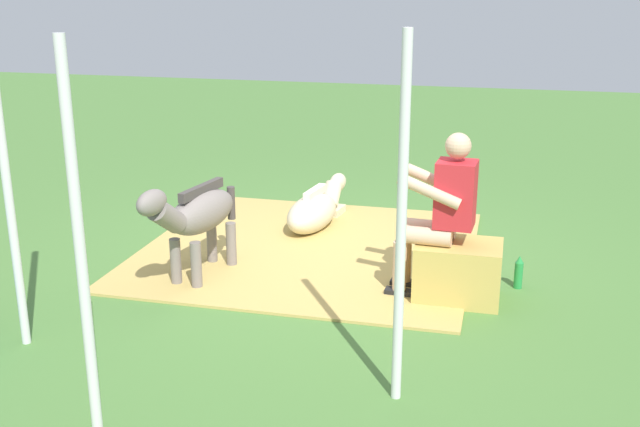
# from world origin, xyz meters

# --- Properties ---
(ground_plane) EXTENTS (24.00, 24.00, 0.00)m
(ground_plane) POSITION_xyz_m (0.00, 0.00, 0.00)
(ground_plane) COLOR #4C7A38
(hay_patch) EXTENTS (3.04, 2.95, 0.02)m
(hay_patch) POSITION_xyz_m (0.19, -0.29, 0.01)
(hay_patch) COLOR tan
(hay_patch) RESTS_ON ground
(hay_bale) EXTENTS (0.67, 0.49, 0.46)m
(hay_bale) POSITION_xyz_m (-1.25, 0.52, 0.23)
(hay_bale) COLOR tan
(hay_bale) RESTS_ON ground
(person_seated) EXTENTS (0.68, 0.44, 1.34)m
(person_seated) POSITION_xyz_m (-1.09, 0.51, 0.74)
(person_seated) COLOR #D8AD8C
(person_seated) RESTS_ON ground
(pony_standing) EXTENTS (0.46, 1.34, 0.94)m
(pony_standing) POSITION_xyz_m (0.91, 0.64, 0.57)
(pony_standing) COLOR slate
(pony_standing) RESTS_ON ground
(pony_lying) EXTENTS (0.52, 1.36, 0.42)m
(pony_lying) POSITION_xyz_m (0.30, -0.97, 0.19)
(pony_lying) COLOR beige
(pony_lying) RESTS_ON ground
(soda_bottle) EXTENTS (0.07, 0.07, 0.28)m
(soda_bottle) POSITION_xyz_m (-1.73, 0.18, 0.14)
(soda_bottle) COLOR #268C3F
(soda_bottle) RESTS_ON ground
(tent_pole_left) EXTENTS (0.06, 0.06, 2.21)m
(tent_pole_left) POSITION_xyz_m (-1.01, 2.13, 1.11)
(tent_pole_left) COLOR silver
(tent_pole_left) RESTS_ON ground
(tent_pole_right) EXTENTS (0.06, 0.06, 2.21)m
(tent_pole_right) POSITION_xyz_m (1.63, 2.04, 1.11)
(tent_pole_right) COLOR silver
(tent_pole_right) RESTS_ON ground
(tent_pole_mid) EXTENTS (0.06, 0.06, 2.21)m
(tent_pole_mid) POSITION_xyz_m (0.55, 2.95, 1.11)
(tent_pole_mid) COLOR silver
(tent_pole_mid) RESTS_ON ground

